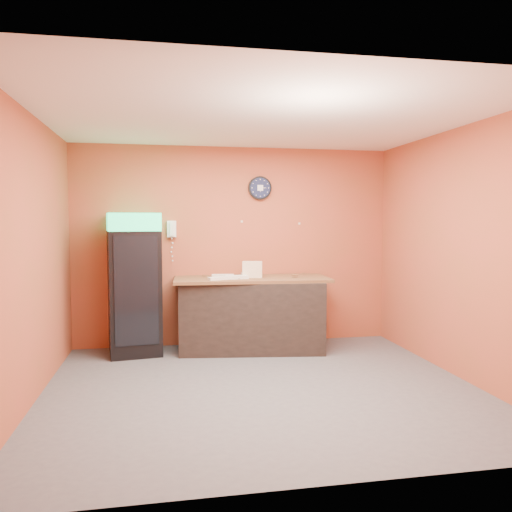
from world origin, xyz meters
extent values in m
plane|color=#47474C|center=(0.00, 0.00, 0.00)|extent=(4.50, 4.50, 0.00)
cube|color=#B64833|center=(0.00, 2.00, 1.40)|extent=(4.50, 0.02, 2.80)
cube|color=#B64833|center=(-2.25, 0.00, 1.40)|extent=(0.02, 4.00, 2.80)
cube|color=#B64833|center=(2.25, 0.00, 1.40)|extent=(0.02, 4.00, 2.80)
cube|color=white|center=(0.00, 0.00, 2.80)|extent=(4.50, 4.00, 0.02)
cube|color=black|center=(-1.39, 1.65, 0.81)|extent=(0.73, 0.73, 1.63)
cube|color=#1AE37B|center=(-1.39, 1.65, 1.74)|extent=(0.73, 0.73, 0.23)
cube|color=black|center=(-1.44, 1.32, 0.88)|extent=(0.54, 0.09, 1.39)
cube|color=black|center=(0.17, 1.58, 0.48)|extent=(2.00, 1.09, 0.95)
cylinder|color=black|center=(0.36, 1.98, 2.23)|extent=(0.33, 0.05, 0.33)
cylinder|color=#0F1433|center=(0.36, 1.95, 2.23)|extent=(0.29, 0.01, 0.29)
cube|color=white|center=(0.36, 1.94, 2.23)|extent=(0.08, 0.00, 0.08)
cube|color=white|center=(-0.89, 1.96, 1.65)|extent=(0.12, 0.07, 0.23)
cube|color=white|center=(-0.89, 1.91, 1.65)|extent=(0.05, 0.04, 0.19)
cube|color=brown|center=(0.17, 1.58, 0.97)|extent=(2.13, 0.98, 0.04)
cube|color=#F7E1C0|center=(0.17, 1.54, 1.02)|extent=(0.28, 0.15, 0.06)
cube|color=#F7E1C0|center=(0.17, 1.54, 1.07)|extent=(0.28, 0.15, 0.06)
cube|color=#F7E1C0|center=(0.17, 1.54, 1.13)|extent=(0.28, 0.15, 0.06)
cube|color=#F7E1C0|center=(0.17, 1.54, 1.19)|extent=(0.28, 0.15, 0.06)
cube|color=silver|center=(-0.31, 1.38, 1.01)|extent=(0.28, 0.17, 0.04)
cube|color=silver|center=(-0.06, 1.44, 1.01)|extent=(0.33, 0.16, 0.04)
cube|color=silver|center=(-0.22, 1.64, 1.01)|extent=(0.31, 0.15, 0.04)
cylinder|color=silver|center=(0.06, 1.66, 1.02)|extent=(0.06, 0.06, 0.06)
camera|label=1|loc=(-0.99, -5.05, 1.75)|focal=35.00mm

